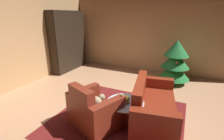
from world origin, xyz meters
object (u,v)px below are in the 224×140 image
Objects in this scene: bookshelf_unit at (70,42)px; coffee_table at (125,104)px; decorated_tree at (175,62)px; bottle_on_table at (121,102)px; couch_red at (152,107)px; book_stack_on_table at (124,100)px; armchair_red at (94,111)px.

bookshelf_unit is 4.15m from coffee_table.
coffee_table is 2.71m from decorated_tree.
bottle_on_table is 2.90m from decorated_tree.
couch_red is at bearing 46.67° from bottle_on_table.
bookshelf_unit reaches higher than coffee_table.
coffee_table is (3.29, -2.44, -0.68)m from bookshelf_unit.
couch_red reaches higher than book_stack_on_table.
bookshelf_unit is 4.41m from couch_red.
coffee_table is 0.25m from bottle_on_table.
bottle_on_table is at bearing -103.65° from decorated_tree.
decorated_tree reaches higher than couch_red.
bottle_on_table is at bearing -90.31° from coffee_table.
couch_red reaches higher than coffee_table.
bookshelf_unit is 1.25× the size of couch_red.
bottle_on_table reaches higher than book_stack_on_table.
book_stack_on_table is (0.50, 0.35, 0.20)m from armchair_red.
bottle_on_table is (-0.00, -0.21, 0.14)m from coffee_table.
couch_red is 2.39× the size of coffee_table.
bookshelf_unit is 1.63× the size of decorated_tree.
decorated_tree is at bearing 75.23° from book_stack_on_table.
bottle_on_table is 0.18× the size of decorated_tree.
couch_red is 8.20× the size of book_stack_on_table.
bookshelf_unit reaches higher than book_stack_on_table.
armchair_red is at bearing -145.27° from book_stack_on_table.
book_stack_on_table is 0.18m from bottle_on_table.
coffee_table is at bearing -147.59° from couch_red.
bottle_on_table is (0.51, 0.17, 0.24)m from armchair_red.
bookshelf_unit is at bearing -177.57° from decorated_tree.
book_stack_on_table is (3.28, -2.47, -0.57)m from bookshelf_unit.
coffee_table is 0.55× the size of decorated_tree.
decorated_tree is (0.68, 2.81, 0.16)m from bottle_on_table.
couch_red is 0.59m from coffee_table.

